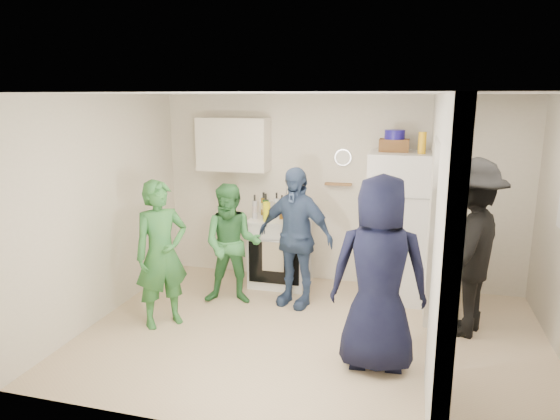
# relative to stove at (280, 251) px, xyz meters

# --- Properties ---
(floor) EXTENTS (4.80, 4.80, 0.00)m
(floor) POSITION_rel_stove_xyz_m (0.71, -1.37, -0.46)
(floor) COLOR #C7B28C
(floor) RESTS_ON ground
(wall_back) EXTENTS (4.80, 0.00, 4.80)m
(wall_back) POSITION_rel_stove_xyz_m (0.71, 0.33, 0.79)
(wall_back) COLOR silver
(wall_back) RESTS_ON floor
(wall_front) EXTENTS (4.80, 0.00, 4.80)m
(wall_front) POSITION_rel_stove_xyz_m (0.71, -3.07, 0.79)
(wall_front) COLOR silver
(wall_front) RESTS_ON floor
(wall_left) EXTENTS (0.00, 3.40, 3.40)m
(wall_left) POSITION_rel_stove_xyz_m (-1.69, -1.37, 0.79)
(wall_left) COLOR silver
(wall_left) RESTS_ON floor
(ceiling) EXTENTS (4.80, 4.80, 0.00)m
(ceiling) POSITION_rel_stove_xyz_m (0.71, -1.37, 2.04)
(ceiling) COLOR white
(ceiling) RESTS_ON wall_back
(partition_pier_back) EXTENTS (0.12, 1.20, 2.50)m
(partition_pier_back) POSITION_rel_stove_xyz_m (1.91, -0.27, 0.79)
(partition_pier_back) COLOR silver
(partition_pier_back) RESTS_ON floor
(partition_pier_front) EXTENTS (0.12, 1.20, 2.50)m
(partition_pier_front) POSITION_rel_stove_xyz_m (1.91, -2.47, 0.79)
(partition_pier_front) COLOR silver
(partition_pier_front) RESTS_ON floor
(partition_header) EXTENTS (0.12, 1.00, 0.40)m
(partition_header) POSITION_rel_stove_xyz_m (1.91, -1.37, 1.84)
(partition_header) COLOR silver
(partition_header) RESTS_ON partition_pier_back
(stove) EXTENTS (0.77, 0.64, 0.91)m
(stove) POSITION_rel_stove_xyz_m (0.00, 0.00, 0.00)
(stove) COLOR white
(stove) RESTS_ON floor
(upper_cabinet) EXTENTS (0.95, 0.34, 0.70)m
(upper_cabinet) POSITION_rel_stove_xyz_m (-0.69, 0.15, 1.39)
(upper_cabinet) COLOR silver
(upper_cabinet) RESTS_ON wall_back
(fridge) EXTENTS (0.75, 0.73, 1.82)m
(fridge) POSITION_rel_stove_xyz_m (1.51, -0.03, 0.45)
(fridge) COLOR silver
(fridge) RESTS_ON floor
(wicker_basket) EXTENTS (0.35, 0.25, 0.15)m
(wicker_basket) POSITION_rel_stove_xyz_m (1.41, 0.02, 1.44)
(wicker_basket) COLOR brown
(wicker_basket) RESTS_ON fridge
(blue_bowl) EXTENTS (0.24, 0.24, 0.11)m
(blue_bowl) POSITION_rel_stove_xyz_m (1.41, 0.02, 1.57)
(blue_bowl) COLOR navy
(blue_bowl) RESTS_ON wicker_basket
(yellow_cup_stack_top) EXTENTS (0.09, 0.09, 0.25)m
(yellow_cup_stack_top) POSITION_rel_stove_xyz_m (1.73, -0.13, 1.49)
(yellow_cup_stack_top) COLOR yellow
(yellow_cup_stack_top) RESTS_ON fridge
(wall_clock) EXTENTS (0.22, 0.02, 0.22)m
(wall_clock) POSITION_rel_stove_xyz_m (0.76, 0.31, 1.24)
(wall_clock) COLOR white
(wall_clock) RESTS_ON wall_back
(spice_shelf) EXTENTS (0.35, 0.08, 0.03)m
(spice_shelf) POSITION_rel_stove_xyz_m (0.71, 0.28, 0.89)
(spice_shelf) COLOR olive
(spice_shelf) RESTS_ON wall_back
(yellow_cup_stack_stove) EXTENTS (0.09, 0.09, 0.25)m
(yellow_cup_stack_stove) POSITION_rel_stove_xyz_m (-0.12, -0.22, 0.58)
(yellow_cup_stack_stove) COLOR #FFF115
(yellow_cup_stack_stove) RESTS_ON stove
(red_cup) EXTENTS (0.09, 0.09, 0.12)m
(red_cup) POSITION_rel_stove_xyz_m (0.22, -0.20, 0.52)
(red_cup) COLOR red
(red_cup) RESTS_ON stove
(person_green_left) EXTENTS (0.68, 0.70, 1.62)m
(person_green_left) POSITION_rel_stove_xyz_m (-0.93, -1.51, 0.35)
(person_green_left) COLOR #35742E
(person_green_left) RESTS_ON floor
(person_green_center) EXTENTS (0.81, 0.69, 1.47)m
(person_green_center) POSITION_rel_stove_xyz_m (-0.40, -0.75, 0.28)
(person_green_center) COLOR #3B8740
(person_green_center) RESTS_ON floor
(person_denim) EXTENTS (1.06, 0.67, 1.68)m
(person_denim) POSITION_rel_stove_xyz_m (0.34, -0.59, 0.38)
(person_denim) COLOR #384A7B
(person_denim) RESTS_ON floor
(person_navy) EXTENTS (0.94, 0.66, 1.82)m
(person_navy) POSITION_rel_stove_xyz_m (1.41, -1.81, 0.45)
(person_navy) COLOR black
(person_navy) RESTS_ON floor
(person_nook) EXTENTS (1.11, 1.38, 1.87)m
(person_nook) POSITION_rel_stove_xyz_m (2.25, -0.85, 0.48)
(person_nook) COLOR black
(person_nook) RESTS_ON floor
(bottle_a) EXTENTS (0.08, 0.08, 0.31)m
(bottle_a) POSITION_rel_stove_xyz_m (-0.26, 0.12, 0.61)
(bottle_a) COLOR brown
(bottle_a) RESTS_ON stove
(bottle_b) EXTENTS (0.08, 0.08, 0.33)m
(bottle_b) POSITION_rel_stove_xyz_m (-0.18, -0.07, 0.62)
(bottle_b) COLOR #174416
(bottle_b) RESTS_ON stove
(bottle_c) EXTENTS (0.07, 0.07, 0.31)m
(bottle_c) POSITION_rel_stove_xyz_m (-0.09, 0.14, 0.61)
(bottle_c) COLOR silver
(bottle_c) RESTS_ON stove
(bottle_d) EXTENTS (0.07, 0.07, 0.32)m
(bottle_d) POSITION_rel_stove_xyz_m (0.03, -0.04, 0.62)
(bottle_d) COLOR brown
(bottle_d) RESTS_ON stove
(bottle_e) EXTENTS (0.07, 0.07, 0.28)m
(bottle_e) POSITION_rel_stove_xyz_m (0.09, 0.16, 0.60)
(bottle_e) COLOR #AAB9BC
(bottle_e) RESTS_ON stove
(bottle_f) EXTENTS (0.06, 0.06, 0.30)m
(bottle_f) POSITION_rel_stove_xyz_m (0.18, 0.04, 0.61)
(bottle_f) COLOR #133521
(bottle_f) RESTS_ON stove
(bottle_g) EXTENTS (0.06, 0.06, 0.27)m
(bottle_g) POSITION_rel_stove_xyz_m (0.24, 0.15, 0.59)
(bottle_g) COLOR brown
(bottle_g) RESTS_ON stove
(bottle_h) EXTENTS (0.07, 0.07, 0.31)m
(bottle_h) POSITION_rel_stove_xyz_m (-0.32, -0.11, 0.61)
(bottle_h) COLOR #ADADBA
(bottle_h) RESTS_ON stove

